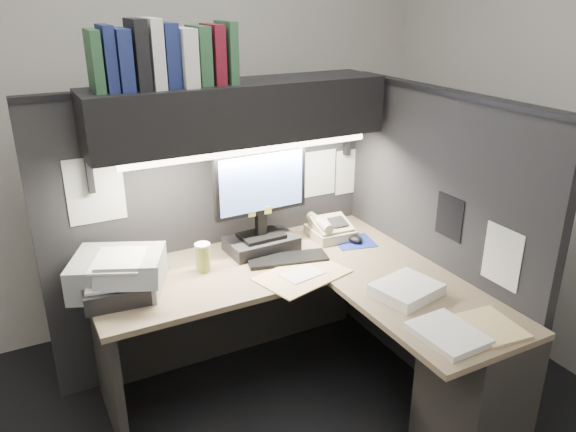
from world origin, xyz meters
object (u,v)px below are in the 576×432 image
at_px(keyboard, 288,259).
at_px(coffee_cup, 203,258).
at_px(overhead_shelf, 239,112).
at_px(printer, 118,272).
at_px(monitor, 261,212).
at_px(notebook_stack, 116,291).
at_px(desk, 363,348).
at_px(telephone, 331,230).

xyz_separation_m(keyboard, coffee_cup, (-0.44, 0.10, 0.06)).
relative_size(overhead_shelf, printer, 3.74).
relative_size(monitor, printer, 1.38).
relative_size(overhead_shelf, monitor, 2.70).
bearing_deg(notebook_stack, desk, -26.46).
bearing_deg(keyboard, desk, -59.83).
distance_m(telephone, notebook_stack, 1.27).
bearing_deg(monitor, desk, -75.09).
height_order(desk, printer, printer).
xyz_separation_m(overhead_shelf, coffee_cup, (-0.29, -0.14, -0.70)).
bearing_deg(printer, notebook_stack, -86.18).
height_order(telephone, notebook_stack, telephone).
relative_size(keyboard, printer, 1.03).
relative_size(desk, printer, 4.11).
distance_m(desk, keyboard, 0.61).
height_order(desk, overhead_shelf, overhead_shelf).
height_order(desk, notebook_stack, notebook_stack).
xyz_separation_m(overhead_shelf, monitor, (0.09, -0.05, -0.54)).
height_order(overhead_shelf, monitor, overhead_shelf).
xyz_separation_m(desk, monitor, (-0.21, 0.70, 0.51)).
xyz_separation_m(coffee_cup, printer, (-0.42, 0.02, 0.01)).
relative_size(desk, keyboard, 3.99).
xyz_separation_m(keyboard, telephone, (0.37, 0.16, 0.04)).
bearing_deg(notebook_stack, coffee_cup, 10.72).
bearing_deg(monitor, coffee_cup, -168.64).
distance_m(overhead_shelf, notebook_stack, 1.07).
xyz_separation_m(desk, telephone, (0.22, 0.67, 0.33)).
distance_m(overhead_shelf, monitor, 0.55).
distance_m(keyboard, coffee_cup, 0.45).
distance_m(overhead_shelf, printer, 0.99).
bearing_deg(coffee_cup, monitor, 13.53).
xyz_separation_m(desk, keyboard, (-0.15, 0.51, 0.30)).
distance_m(printer, notebook_stack, 0.12).
bearing_deg(overhead_shelf, telephone, -8.86).
distance_m(monitor, keyboard, 0.30).
xyz_separation_m(telephone, printer, (-1.23, -0.05, 0.04)).
distance_m(desk, monitor, 0.89).
xyz_separation_m(desk, printer, (-1.01, 0.63, 0.37)).
relative_size(desk, coffee_cup, 12.05).
bearing_deg(monitor, notebook_stack, -170.18).
bearing_deg(telephone, overhead_shelf, 174.09).
bearing_deg(desk, keyboard, 106.65).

